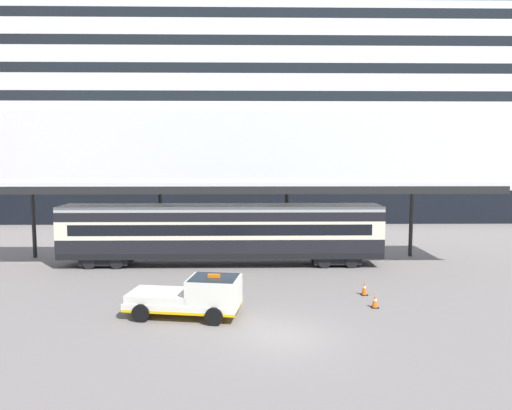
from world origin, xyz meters
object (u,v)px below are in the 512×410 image
at_px(cruise_ship, 127,127).
at_px(service_truck, 194,296).
at_px(traffic_cone_mid, 375,301).
at_px(traffic_cone_near, 364,288).
at_px(train_carriage, 222,231).

height_order(cruise_ship, service_truck, cruise_ship).
relative_size(cruise_ship, traffic_cone_mid, 192.72).
relative_size(service_truck, traffic_cone_mid, 8.05).
height_order(service_truck, traffic_cone_near, service_truck).
bearing_deg(train_carriage, traffic_cone_near, -42.17).
bearing_deg(cruise_ship, service_truck, -72.39).
distance_m(traffic_cone_near, traffic_cone_mid, 2.12).
bearing_deg(service_truck, train_carriage, 86.28).
bearing_deg(service_truck, cruise_ship, 107.61).
height_order(train_carriage, service_truck, train_carriage).
height_order(cruise_ship, traffic_cone_near, cruise_ship).
height_order(train_carriage, traffic_cone_mid, train_carriage).
relative_size(cruise_ship, service_truck, 23.93).
distance_m(service_truck, traffic_cone_near, 9.28).
xyz_separation_m(cruise_ship, train_carriage, (14.92, -34.38, -9.21)).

